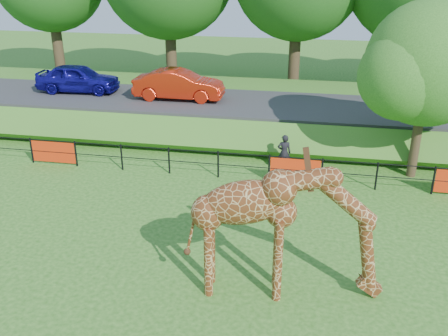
# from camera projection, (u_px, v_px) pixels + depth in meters

# --- Properties ---
(ground) EXTENTS (90.00, 90.00, 0.00)m
(ground) POSITION_uv_depth(u_px,v_px,m) (154.00, 305.00, 12.50)
(ground) COLOR #265D17
(ground) RESTS_ON ground
(giraffe) EXTENTS (5.07, 1.43, 3.57)m
(giraffe) POSITION_uv_depth(u_px,v_px,m) (285.00, 232.00, 12.31)
(giraffe) COLOR #5C2C12
(giraffe) RESTS_ON ground
(perimeter_fence) EXTENTS (28.07, 0.10, 1.10)m
(perimeter_fence) POSITION_uv_depth(u_px,v_px,m) (218.00, 164.00, 19.52)
(perimeter_fence) COLOR black
(perimeter_fence) RESTS_ON ground
(embankment) EXTENTS (40.00, 9.00, 1.30)m
(embankment) POSITION_uv_depth(u_px,v_px,m) (247.00, 109.00, 26.26)
(embankment) COLOR #265D17
(embankment) RESTS_ON ground
(road) EXTENTS (40.00, 5.00, 0.12)m
(road) POSITION_uv_depth(u_px,v_px,m) (242.00, 103.00, 24.62)
(road) COLOR #2C2B2E
(road) RESTS_ON embankment
(car_blue) EXTENTS (4.39, 1.96, 1.47)m
(car_blue) POSITION_uv_depth(u_px,v_px,m) (78.00, 78.00, 26.22)
(car_blue) COLOR #171294
(car_blue) RESTS_ON road
(car_red) EXTENTS (4.51, 1.66, 1.47)m
(car_red) POSITION_uv_depth(u_px,v_px,m) (179.00, 85.00, 24.88)
(car_red) COLOR red
(car_red) RESTS_ON road
(visitor) EXTENTS (0.60, 0.44, 1.51)m
(visitor) POSITION_uv_depth(u_px,v_px,m) (284.00, 153.00, 20.12)
(visitor) COLOR black
(visitor) RESTS_ON ground
(tree_east) EXTENTS (5.40, 4.71, 6.76)m
(tree_east) POSITION_uv_depth(u_px,v_px,m) (430.00, 68.00, 18.20)
(tree_east) COLOR #302315
(tree_east) RESTS_ON ground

